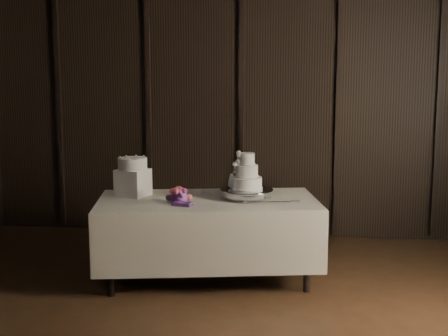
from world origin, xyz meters
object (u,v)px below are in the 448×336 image
Objects in this scene: cake_stand at (247,194)px; wedding_cake at (244,175)px; box_pedestal at (133,182)px; small_cake at (133,164)px; display_table at (208,236)px; bouquet at (179,196)px.

wedding_cake reaches higher than cake_stand.
small_cake is at bearing 63.43° from box_pedestal.
display_table is 0.53m from cake_stand.
bouquet is 1.43× the size of box_pedestal.
cake_stand is at bearing 23.71° from bouquet.
cake_stand is 1.31× the size of bouquet.
display_table is at bearing -169.53° from cake_stand.
bouquet is (-0.22, -0.19, 0.40)m from display_table.
box_pedestal reaches higher than cake_stand.
display_table is at bearing -171.37° from wedding_cake.
wedding_cake is at bearing -2.09° from display_table.
box_pedestal is at bearing 152.18° from bouquet.
box_pedestal is at bearing 179.60° from cake_stand.
small_cake is at bearing 178.60° from wedding_cake.
display_table is 0.86m from box_pedestal.
wedding_cake is (0.33, 0.05, 0.56)m from display_table.
small_cake reaches higher than cake_stand.
small_cake is (-1.04, 0.02, 0.08)m from wedding_cake.
display_table is 5.80× the size of bouquet.
display_table is 8.27× the size of box_pedestal.
box_pedestal reaches higher than bouquet.
box_pedestal is (-0.72, 0.07, 0.47)m from display_table.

